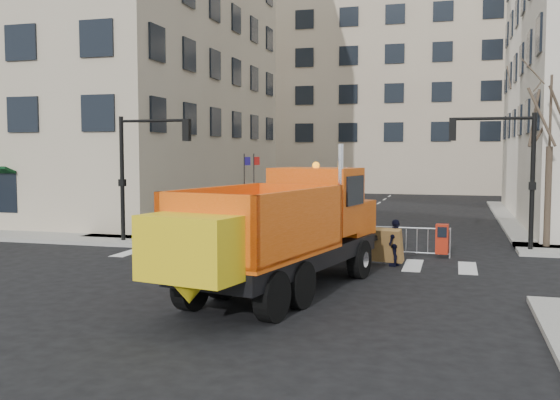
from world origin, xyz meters
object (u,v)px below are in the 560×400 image
(worker, at_px, (211,217))
(cop_b, at_px, (356,242))
(cop_c, at_px, (396,243))
(plow_truck, at_px, (281,228))
(cop_a, at_px, (332,235))
(newspaper_box, at_px, (442,239))

(worker, bearing_deg, cop_b, -72.43)
(worker, bearing_deg, cop_c, -63.87)
(cop_b, bearing_deg, plow_truck, 91.42)
(cop_a, relative_size, newspaper_box, 1.73)
(cop_b, xyz_separation_m, cop_c, (1.24, 0.87, -0.10))
(plow_truck, height_order, cop_c, plow_truck)
(cop_c, bearing_deg, newspaper_box, 165.95)
(plow_truck, xyz_separation_m, cop_a, (0.38, 5.37, -0.88))
(cop_b, relative_size, newspaper_box, 1.65)
(cop_b, relative_size, worker, 1.05)
(cop_c, relative_size, newspaper_box, 1.47)
(cop_a, height_order, cop_b, cop_a)
(cop_b, bearing_deg, worker, -16.02)
(newspaper_box, bearing_deg, cop_c, -120.32)
(cop_a, bearing_deg, plow_truck, 61.84)
(cop_b, distance_m, newspaper_box, 4.10)
(plow_truck, relative_size, cop_b, 6.03)
(plow_truck, bearing_deg, cop_b, -6.05)
(plow_truck, relative_size, cop_a, 5.76)
(cop_a, distance_m, cop_b, 1.48)
(cop_b, height_order, worker, worker)
(plow_truck, bearing_deg, cop_a, 8.04)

